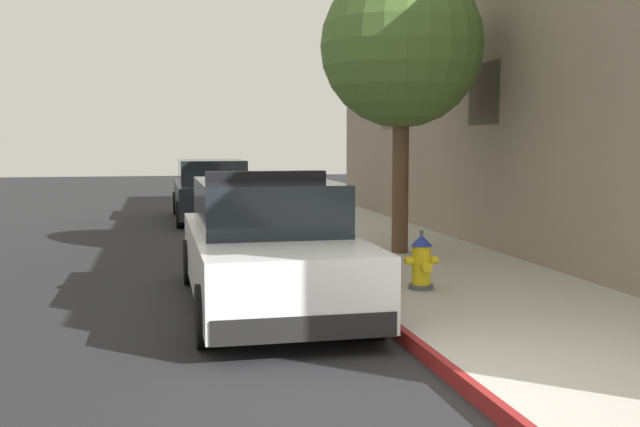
% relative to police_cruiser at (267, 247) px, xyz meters
% --- Properties ---
extents(ground_plane, '(30.41, 60.00, 0.20)m').
position_rel_police_cruiser_xyz_m(ground_plane, '(-3.24, 5.98, -0.84)').
color(ground_plane, '#232326').
extents(sidewalk_pavement, '(3.25, 60.00, 0.15)m').
position_rel_police_cruiser_xyz_m(sidewalk_pavement, '(2.76, 5.98, -0.67)').
color(sidewalk_pavement, '#ADA89E').
rests_on(sidewalk_pavement, ground).
extents(curb_painted_edge, '(0.08, 60.00, 0.15)m').
position_rel_police_cruiser_xyz_m(curb_painted_edge, '(1.09, 5.98, -0.67)').
color(curb_painted_edge, maroon).
rests_on(curb_painted_edge, ground).
extents(storefront_building, '(6.19, 19.80, 5.61)m').
position_rel_police_cruiser_xyz_m(storefront_building, '(7.36, 3.37, 2.07)').
color(storefront_building, gray).
rests_on(storefront_building, ground).
extents(police_cruiser, '(1.94, 4.84, 1.68)m').
position_rel_police_cruiser_xyz_m(police_cruiser, '(0.00, 0.00, 0.00)').
color(police_cruiser, white).
rests_on(police_cruiser, ground).
extents(parked_car_silver_ahead, '(1.94, 4.84, 1.56)m').
position_rel_police_cruiser_xyz_m(parked_car_silver_ahead, '(0.08, 10.52, -0.00)').
color(parked_car_silver_ahead, black).
rests_on(parked_car_silver_ahead, ground).
extents(fire_hydrant, '(0.44, 0.40, 0.76)m').
position_rel_police_cruiser_xyz_m(fire_hydrant, '(1.98, -0.11, -0.24)').
color(fire_hydrant, '#4C4C51').
rests_on(fire_hydrant, sidewalk_pavement).
extents(street_tree, '(2.72, 2.72, 4.84)m').
position_rel_police_cruiser_xyz_m(street_tree, '(2.72, 2.97, 2.86)').
color(street_tree, brown).
rests_on(street_tree, sidewalk_pavement).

